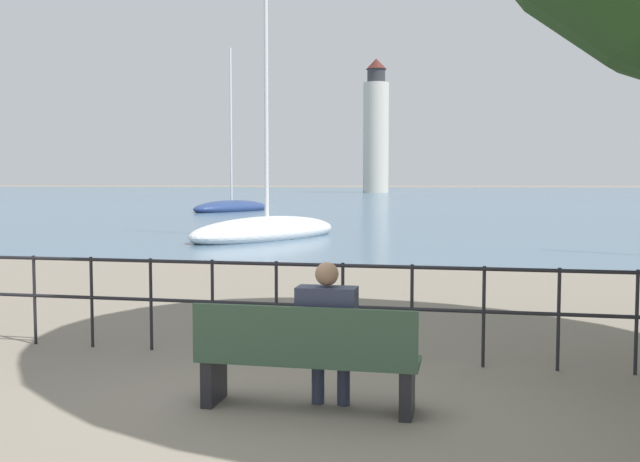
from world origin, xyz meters
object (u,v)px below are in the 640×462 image
object	(u,v)px
sailboat_2	(267,230)
harbor_lighthouse	(376,131)
seated_person_left	(328,329)
sailboat_0	(232,207)
park_bench	(306,359)

from	to	relation	value
sailboat_2	harbor_lighthouse	distance (m)	114.50
seated_person_left	sailboat_2	bearing A→B (deg)	107.61
seated_person_left	sailboat_0	world-z (taller)	sailboat_0
sailboat_2	harbor_lighthouse	size ratio (longest dim) A/B	0.41
park_bench	sailboat_2	size ratio (longest dim) A/B	0.18
park_bench	seated_person_left	world-z (taller)	seated_person_left
seated_person_left	harbor_lighthouse	xyz separation A→B (m)	(-16.47, 131.21, 11.22)
sailboat_0	seated_person_left	bearing A→B (deg)	-49.04
sailboat_0	sailboat_2	distance (m)	23.59
sailboat_2	harbor_lighthouse	xyz separation A→B (m)	(-10.81, 113.39, 11.64)
park_bench	harbor_lighthouse	bearing A→B (deg)	97.08
seated_person_left	harbor_lighthouse	distance (m)	132.71
seated_person_left	park_bench	bearing A→B (deg)	-155.80
seated_person_left	harbor_lighthouse	size ratio (longest dim) A/B	0.05
seated_person_left	sailboat_0	xyz separation A→B (m)	(-14.41, 39.72, -0.41)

